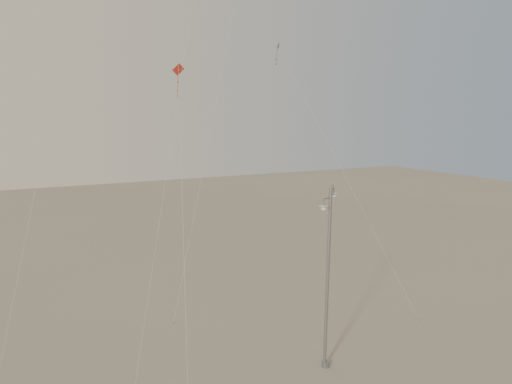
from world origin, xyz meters
name	(u,v)px	position (x,y,z in m)	size (l,w,h in m)	color
ground	(298,379)	(0.00, 0.00, 0.00)	(160.00, 160.00, 0.00)	gray
street_lamp	(328,272)	(2.06, 0.46, 5.42)	(1.47, 0.96, 10.18)	gray
kite_3	(180,145)	(-4.87, 3.86, 12.26)	(4.15, 11.69, 16.61)	maroon
kite_4	(309,107)	(8.96, 13.02, 14.34)	(3.40, 14.32, 19.70)	#292622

